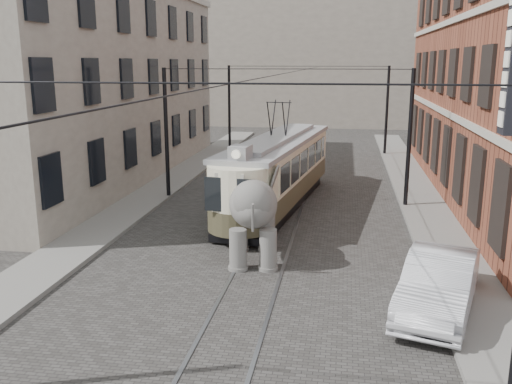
# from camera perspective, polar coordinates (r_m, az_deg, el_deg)

# --- Properties ---
(ground) EXTENTS (120.00, 120.00, 0.00)m
(ground) POSITION_cam_1_polar(r_m,az_deg,el_deg) (19.38, 1.38, -5.53)
(ground) COLOR #413F3C
(tram_rails) EXTENTS (1.54, 80.00, 0.02)m
(tram_rails) POSITION_cam_1_polar(r_m,az_deg,el_deg) (19.37, 1.38, -5.50)
(tram_rails) COLOR slate
(tram_rails) RESTS_ON ground
(sidewalk_right) EXTENTS (2.00, 60.00, 0.15)m
(sidewalk_right) POSITION_cam_1_polar(r_m,az_deg,el_deg) (19.52, 19.21, -5.93)
(sidewalk_right) COLOR slate
(sidewalk_right) RESTS_ON ground
(sidewalk_left) EXTENTS (2.00, 60.00, 0.15)m
(sidewalk_left) POSITION_cam_1_polar(r_m,az_deg,el_deg) (21.19, -16.36, -4.21)
(sidewalk_left) COLOR slate
(sidewalk_left) RESTS_ON ground
(stucco_building) EXTENTS (7.00, 24.00, 10.00)m
(stucco_building) POSITION_cam_1_polar(r_m,az_deg,el_deg) (31.25, -16.64, 10.48)
(stucco_building) COLOR gray
(stucco_building) RESTS_ON ground
(distant_block) EXTENTS (28.00, 10.00, 14.00)m
(distant_block) POSITION_cam_1_polar(r_m,az_deg,el_deg) (58.23, 6.96, 13.98)
(distant_block) COLOR gray
(distant_block) RESTS_ON ground
(catenary) EXTENTS (11.00, 30.20, 6.00)m
(catenary) POSITION_cam_1_polar(r_m,az_deg,el_deg) (23.55, 2.60, 5.36)
(catenary) COLOR black
(catenary) RESTS_ON ground
(tram) EXTENTS (3.95, 11.85, 4.61)m
(tram) POSITION_cam_1_polar(r_m,az_deg,el_deg) (24.01, 2.32, 3.84)
(tram) COLOR #EEE5C1
(tram) RESTS_ON ground
(elephant) EXTENTS (3.29, 5.05, 2.88)m
(elephant) POSITION_cam_1_polar(r_m,az_deg,el_deg) (17.62, -0.28, -2.56)
(elephant) COLOR slate
(elephant) RESTS_ON ground
(parked_car) EXTENTS (2.88, 4.93, 1.53)m
(parked_car) POSITION_cam_1_polar(r_m,az_deg,el_deg) (14.95, 18.37, -8.96)
(parked_car) COLOR #BDBCC2
(parked_car) RESTS_ON ground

